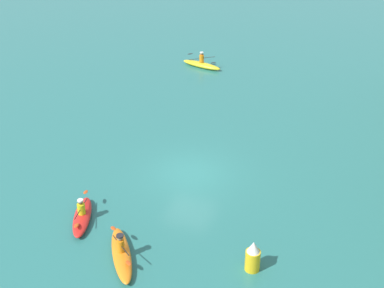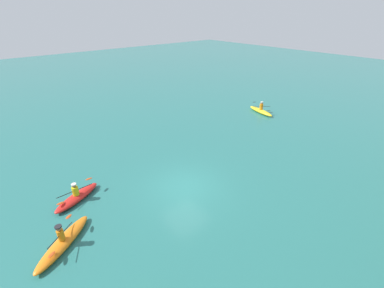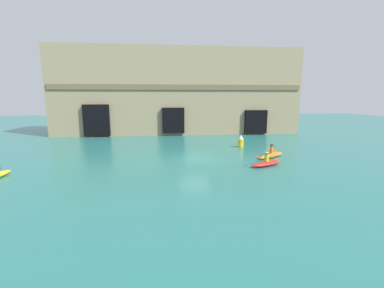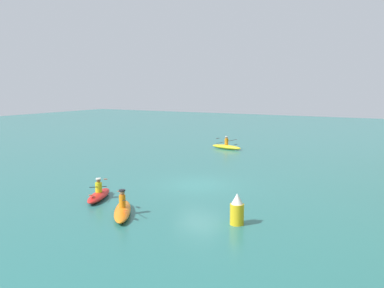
# 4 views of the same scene
# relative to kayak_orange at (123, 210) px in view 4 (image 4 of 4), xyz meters

# --- Properties ---
(ground_plane) EXTENTS (120.00, 120.00, 0.00)m
(ground_plane) POSITION_rel_kayak_orange_xyz_m (-6.90, 0.24, -0.23)
(ground_plane) COLOR #28706B
(kayak_orange) EXTENTS (3.23, 2.55, 1.18)m
(kayak_orange) POSITION_rel_kayak_orange_xyz_m (0.00, 0.00, 0.00)
(kayak_orange) COLOR orange
(kayak_orange) RESTS_ON ground
(kayak_yellow) EXTENTS (1.33, 3.27, 1.19)m
(kayak_yellow) POSITION_rel_kayak_orange_xyz_m (-20.75, -4.37, 0.02)
(kayak_yellow) COLOR yellow
(kayak_yellow) RESTS_ON ground
(kayak_red) EXTENTS (2.96, 1.84, 1.11)m
(kayak_red) POSITION_rel_kayak_orange_xyz_m (-1.57, -2.79, 0.01)
(kayak_red) COLOR red
(kayak_red) RESTS_ON ground
(marker_buoy) EXTENTS (0.59, 0.59, 1.36)m
(marker_buoy) POSITION_rel_kayak_orange_xyz_m (-1.32, 5.07, 0.40)
(marker_buoy) COLOR yellow
(marker_buoy) RESTS_ON ground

